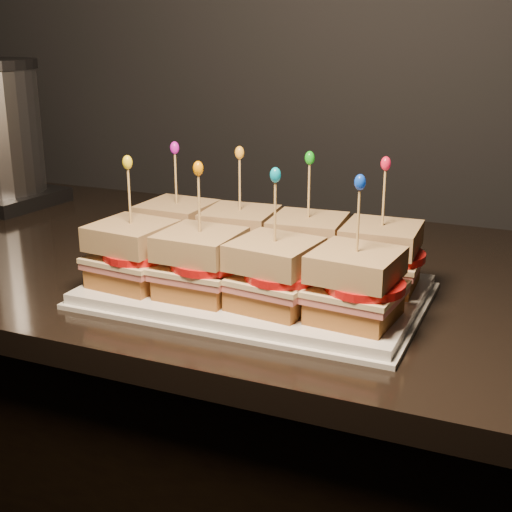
% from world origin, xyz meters
% --- Properties ---
extents(cabinet, '(2.12, 0.62, 0.84)m').
position_xyz_m(cabinet, '(-0.55, 1.68, 0.42)').
color(cabinet, black).
rests_on(cabinet, ground).
extents(granite_slab, '(2.16, 0.66, 0.03)m').
position_xyz_m(granite_slab, '(-0.55, 1.68, 0.86)').
color(granite_slab, black).
rests_on(granite_slab, cabinet).
extents(platter, '(0.40, 0.25, 0.02)m').
position_xyz_m(platter, '(-0.29, 1.55, 0.88)').
color(platter, white).
rests_on(platter, granite_slab).
extents(platter_rim, '(0.41, 0.26, 0.01)m').
position_xyz_m(platter_rim, '(-0.29, 1.55, 0.88)').
color(platter_rim, white).
rests_on(platter_rim, granite_slab).
extents(sandwich_0_bread_bot, '(0.09, 0.09, 0.02)m').
position_xyz_m(sandwich_0_bread_bot, '(-0.43, 1.61, 0.90)').
color(sandwich_0_bread_bot, brown).
rests_on(sandwich_0_bread_bot, platter).
extents(sandwich_0_ham, '(0.10, 0.09, 0.01)m').
position_xyz_m(sandwich_0_ham, '(-0.43, 1.61, 0.92)').
color(sandwich_0_ham, '#BB6063').
rests_on(sandwich_0_ham, sandwich_0_bread_bot).
extents(sandwich_0_cheese, '(0.10, 0.10, 0.01)m').
position_xyz_m(sandwich_0_cheese, '(-0.43, 1.61, 0.93)').
color(sandwich_0_cheese, beige).
rests_on(sandwich_0_cheese, sandwich_0_ham).
extents(sandwich_0_tomato, '(0.09, 0.09, 0.01)m').
position_xyz_m(sandwich_0_tomato, '(-0.42, 1.60, 0.93)').
color(sandwich_0_tomato, red).
rests_on(sandwich_0_tomato, sandwich_0_cheese).
extents(sandwich_0_bread_top, '(0.09, 0.09, 0.03)m').
position_xyz_m(sandwich_0_bread_top, '(-0.43, 1.61, 0.95)').
color(sandwich_0_bread_top, brown).
rests_on(sandwich_0_bread_top, sandwich_0_tomato).
extents(sandwich_0_pick, '(0.00, 0.00, 0.09)m').
position_xyz_m(sandwich_0_pick, '(-0.43, 1.61, 1.00)').
color(sandwich_0_pick, tan).
rests_on(sandwich_0_pick, sandwich_0_bread_top).
extents(sandwich_0_frill, '(0.01, 0.01, 0.02)m').
position_xyz_m(sandwich_0_frill, '(-0.43, 1.61, 1.04)').
color(sandwich_0_frill, '#C315BC').
rests_on(sandwich_0_frill, sandwich_0_pick).
extents(sandwich_1_bread_bot, '(0.09, 0.09, 0.02)m').
position_xyz_m(sandwich_1_bread_bot, '(-0.34, 1.61, 0.90)').
color(sandwich_1_bread_bot, brown).
rests_on(sandwich_1_bread_bot, platter).
extents(sandwich_1_ham, '(0.10, 0.10, 0.01)m').
position_xyz_m(sandwich_1_ham, '(-0.34, 1.61, 0.92)').
color(sandwich_1_ham, '#BB6063').
rests_on(sandwich_1_ham, sandwich_1_bread_bot).
extents(sandwich_1_cheese, '(0.10, 0.10, 0.01)m').
position_xyz_m(sandwich_1_cheese, '(-0.34, 1.61, 0.93)').
color(sandwich_1_cheese, beige).
rests_on(sandwich_1_cheese, sandwich_1_ham).
extents(sandwich_1_tomato, '(0.09, 0.09, 0.01)m').
position_xyz_m(sandwich_1_tomato, '(-0.33, 1.60, 0.93)').
color(sandwich_1_tomato, red).
rests_on(sandwich_1_tomato, sandwich_1_cheese).
extents(sandwich_1_bread_top, '(0.09, 0.09, 0.03)m').
position_xyz_m(sandwich_1_bread_top, '(-0.34, 1.61, 0.95)').
color(sandwich_1_bread_top, brown).
rests_on(sandwich_1_bread_top, sandwich_1_tomato).
extents(sandwich_1_pick, '(0.00, 0.00, 0.09)m').
position_xyz_m(sandwich_1_pick, '(-0.34, 1.61, 1.00)').
color(sandwich_1_pick, tan).
rests_on(sandwich_1_pick, sandwich_1_bread_top).
extents(sandwich_1_frill, '(0.01, 0.01, 0.02)m').
position_xyz_m(sandwich_1_frill, '(-0.34, 1.61, 1.04)').
color(sandwich_1_frill, '#FEA825').
rests_on(sandwich_1_frill, sandwich_1_pick).
extents(sandwich_2_bread_bot, '(0.09, 0.09, 0.02)m').
position_xyz_m(sandwich_2_bread_bot, '(-0.24, 1.61, 0.90)').
color(sandwich_2_bread_bot, brown).
rests_on(sandwich_2_bread_bot, platter).
extents(sandwich_2_ham, '(0.10, 0.10, 0.01)m').
position_xyz_m(sandwich_2_ham, '(-0.24, 1.61, 0.92)').
color(sandwich_2_ham, '#BB6063').
rests_on(sandwich_2_ham, sandwich_2_bread_bot).
extents(sandwich_2_cheese, '(0.10, 0.10, 0.01)m').
position_xyz_m(sandwich_2_cheese, '(-0.24, 1.61, 0.93)').
color(sandwich_2_cheese, beige).
rests_on(sandwich_2_cheese, sandwich_2_ham).
extents(sandwich_2_tomato, '(0.09, 0.09, 0.01)m').
position_xyz_m(sandwich_2_tomato, '(-0.23, 1.60, 0.93)').
color(sandwich_2_tomato, red).
rests_on(sandwich_2_tomato, sandwich_2_cheese).
extents(sandwich_2_bread_top, '(0.09, 0.09, 0.03)m').
position_xyz_m(sandwich_2_bread_top, '(-0.24, 1.61, 0.95)').
color(sandwich_2_bread_top, brown).
rests_on(sandwich_2_bread_top, sandwich_2_tomato).
extents(sandwich_2_pick, '(0.00, 0.00, 0.09)m').
position_xyz_m(sandwich_2_pick, '(-0.24, 1.61, 1.00)').
color(sandwich_2_pick, tan).
rests_on(sandwich_2_pick, sandwich_2_bread_top).
extents(sandwich_2_frill, '(0.01, 0.01, 0.02)m').
position_xyz_m(sandwich_2_frill, '(-0.24, 1.61, 1.04)').
color(sandwich_2_frill, '#14A517').
rests_on(sandwich_2_frill, sandwich_2_pick).
extents(sandwich_3_bread_bot, '(0.09, 0.09, 0.02)m').
position_xyz_m(sandwich_3_bread_bot, '(-0.15, 1.61, 0.90)').
color(sandwich_3_bread_bot, brown).
rests_on(sandwich_3_bread_bot, platter).
extents(sandwich_3_ham, '(0.10, 0.10, 0.01)m').
position_xyz_m(sandwich_3_ham, '(-0.15, 1.61, 0.92)').
color(sandwich_3_ham, '#BB6063').
rests_on(sandwich_3_ham, sandwich_3_bread_bot).
extents(sandwich_3_cheese, '(0.10, 0.10, 0.01)m').
position_xyz_m(sandwich_3_cheese, '(-0.15, 1.61, 0.93)').
color(sandwich_3_cheese, beige).
rests_on(sandwich_3_cheese, sandwich_3_ham).
extents(sandwich_3_tomato, '(0.09, 0.09, 0.01)m').
position_xyz_m(sandwich_3_tomato, '(-0.14, 1.60, 0.93)').
color(sandwich_3_tomato, red).
rests_on(sandwich_3_tomato, sandwich_3_cheese).
extents(sandwich_3_bread_top, '(0.09, 0.09, 0.03)m').
position_xyz_m(sandwich_3_bread_top, '(-0.15, 1.61, 0.95)').
color(sandwich_3_bread_top, brown).
rests_on(sandwich_3_bread_top, sandwich_3_tomato).
extents(sandwich_3_pick, '(0.00, 0.00, 0.09)m').
position_xyz_m(sandwich_3_pick, '(-0.15, 1.61, 1.00)').
color(sandwich_3_pick, tan).
rests_on(sandwich_3_pick, sandwich_3_bread_top).
extents(sandwich_3_frill, '(0.01, 0.01, 0.02)m').
position_xyz_m(sandwich_3_frill, '(-0.15, 1.61, 1.04)').
color(sandwich_3_frill, red).
rests_on(sandwich_3_frill, sandwich_3_pick).
extents(sandwich_4_bread_bot, '(0.09, 0.09, 0.02)m').
position_xyz_m(sandwich_4_bread_bot, '(-0.43, 1.50, 0.90)').
color(sandwich_4_bread_bot, brown).
rests_on(sandwich_4_bread_bot, platter).
extents(sandwich_4_ham, '(0.10, 0.10, 0.01)m').
position_xyz_m(sandwich_4_ham, '(-0.43, 1.50, 0.92)').
color(sandwich_4_ham, '#BB6063').
rests_on(sandwich_4_ham, sandwich_4_bread_bot).
extents(sandwich_4_cheese, '(0.11, 0.10, 0.01)m').
position_xyz_m(sandwich_4_cheese, '(-0.43, 1.50, 0.93)').
color(sandwich_4_cheese, beige).
rests_on(sandwich_4_cheese, sandwich_4_ham).
extents(sandwich_4_tomato, '(0.09, 0.09, 0.01)m').
position_xyz_m(sandwich_4_tomato, '(-0.42, 1.49, 0.93)').
color(sandwich_4_tomato, red).
rests_on(sandwich_4_tomato, sandwich_4_cheese).
extents(sandwich_4_bread_top, '(0.10, 0.10, 0.03)m').
position_xyz_m(sandwich_4_bread_top, '(-0.43, 1.50, 0.95)').
color(sandwich_4_bread_top, brown).
rests_on(sandwich_4_bread_top, sandwich_4_tomato).
extents(sandwich_4_pick, '(0.00, 0.00, 0.09)m').
position_xyz_m(sandwich_4_pick, '(-0.43, 1.50, 1.00)').
color(sandwich_4_pick, tan).
rests_on(sandwich_4_pick, sandwich_4_bread_top).
extents(sandwich_4_frill, '(0.01, 0.01, 0.02)m').
position_xyz_m(sandwich_4_frill, '(-0.43, 1.50, 1.04)').
color(sandwich_4_frill, yellow).
rests_on(sandwich_4_frill, sandwich_4_pick).
extents(sandwich_5_bread_bot, '(0.09, 0.09, 0.02)m').
position_xyz_m(sandwich_5_bread_bot, '(-0.34, 1.50, 0.90)').
color(sandwich_5_bread_bot, brown).
rests_on(sandwich_5_bread_bot, platter).
extents(sandwich_5_ham, '(0.10, 0.09, 0.01)m').
position_xyz_m(sandwich_5_ham, '(-0.34, 1.50, 0.92)').
color(sandwich_5_ham, '#BB6063').
rests_on(sandwich_5_ham, sandwich_5_bread_bot).
extents(sandwich_5_cheese, '(0.10, 0.10, 0.01)m').
position_xyz_m(sandwich_5_cheese, '(-0.34, 1.50, 0.93)').
color(sandwich_5_cheese, beige).
rests_on(sandwich_5_cheese, sandwich_5_ham).
extents(sandwich_5_tomato, '(0.09, 0.09, 0.01)m').
position_xyz_m(sandwich_5_tomato, '(-0.33, 1.49, 0.93)').
color(sandwich_5_tomato, red).
rests_on(sandwich_5_tomato, sandwich_5_cheese).
extents(sandwich_5_bread_top, '(0.09, 0.09, 0.03)m').
position_xyz_m(sandwich_5_bread_top, '(-0.34, 1.50, 0.95)').
color(sandwich_5_bread_top, brown).
rests_on(sandwich_5_bread_top, sandwich_5_tomato).
extents(sandwich_5_pick, '(0.00, 0.00, 0.09)m').
position_xyz_m(sandwich_5_pick, '(-0.34, 1.50, 1.00)').
color(sandwich_5_pick, tan).
rests_on(sandwich_5_pick, sandwich_5_bread_top).
extents(sandwich_5_frill, '(0.01, 0.01, 0.02)m').
position_xyz_m(sandwich_5_frill, '(-0.34, 1.50, 1.04)').
color(sandwich_5_frill, orange).
rests_on(sandwich_5_frill, sandwich_5_pick).
extents(sandwich_6_bread_bot, '(0.10, 0.10, 0.02)m').
position_xyz_m(sandwich_6_bread_bot, '(-0.24, 1.50, 0.90)').
color(sandwich_6_bread_bot, brown).
rests_on(sandwich_6_bread_bot, platter).
extents(sandwich_6_ham, '(0.11, 0.10, 0.01)m').
position_xyz_m(sandwich_6_ham, '(-0.24, 1.50, 0.92)').
color(sandwich_6_ham, '#BB6063').
rests_on(sandwich_6_ham, sandwich_6_bread_bot).
extents(sandwich_6_cheese, '(0.11, 0.10, 0.01)m').
position_xyz_m(sandwich_6_cheese, '(-0.24, 1.50, 0.93)').
color(sandwich_6_cheese, beige).
rests_on(sandwich_6_cheese, sandwich_6_ham).
extents(sandwich_6_tomato, '(0.09, 0.09, 0.01)m').
position_xyz_m(sandwich_6_tomato, '(-0.23, 1.49, 0.93)').
color(sandwich_6_tomato, red).
rests_on(sandwich_6_tomato, sandwich_6_cheese).
extents(sandwich_6_bread_top, '(0.10, 0.10, 0.03)m').
position_xyz_m(sandwich_6_bread_top, '(-0.24, 1.50, 0.95)').
color(sandwich_6_bread_top, brown).
rests_on(sandwich_6_bread_top, sandwich_6_tomato).
extents(sandwich_6_pick, '(0.00, 0.00, 0.09)m').
position_xyz_m(sandwich_6_pick, '(-0.24, 1.50, 1.00)').
color(sandwich_6_pick, tan).
rests_on(sandwich_6_pick, sandwich_6_bread_top).
extents(sandwich_6_frill, '(0.01, 0.01, 0.02)m').
position_xyz_m(sandwich_6_frill, '(-0.24, 1.50, 1.04)').
color(sandwich_6_frill, '#0791B5').
rests_on(sandwich_6_frill, sandwich_6_pick).
extents(sandwich_7_bread_bot, '(0.09, 0.09, 0.02)m').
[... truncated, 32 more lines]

